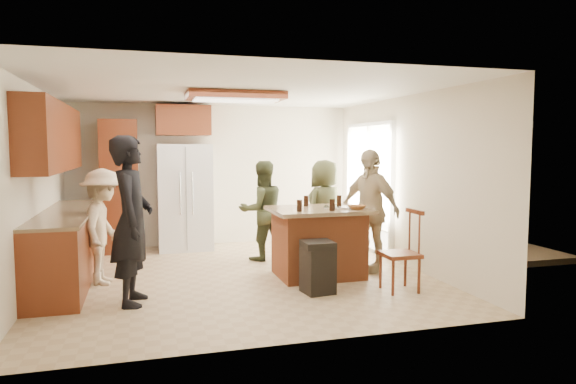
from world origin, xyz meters
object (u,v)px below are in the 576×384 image
object	(u,v)px
person_behind_right	(325,210)
refrigerator	(185,197)
person_front_left	(132,220)
person_counter	(103,227)
trash_bin	(318,267)
person_behind_left	(262,211)
kitchen_island	(318,242)
spindle_chair	(401,254)
person_side_right	(369,210)

from	to	relation	value
person_behind_right	refrigerator	world-z (taller)	refrigerator
person_front_left	person_counter	bearing A→B (deg)	28.31
refrigerator	person_front_left	bearing A→B (deg)	-105.18
trash_bin	person_behind_left	bearing A→B (deg)	96.50
person_behind_right	person_counter	bearing A→B (deg)	-21.37
person_counter	kitchen_island	distance (m)	2.81
person_behind_left	kitchen_island	size ratio (longest dim) A/B	1.20
trash_bin	spindle_chair	xyz separation A→B (m)	(1.01, -0.19, 0.13)
person_behind_right	refrigerator	distance (m)	2.49
person_behind_right	person_counter	size ratio (longest dim) A/B	1.05
person_behind_right	trash_bin	bearing A→B (deg)	36.06
person_side_right	person_counter	bearing A→B (deg)	-119.37
person_side_right	spindle_chair	xyz separation A→B (m)	(-0.08, -1.09, -0.41)
person_behind_right	trash_bin	distance (m)	1.92
trash_bin	person_counter	bearing A→B (deg)	155.31
person_behind_left	refrigerator	xyz separation A→B (m)	(-1.09, 1.18, 0.13)
person_front_left	person_side_right	bearing A→B (deg)	-69.75
person_behind_right	person_side_right	distance (m)	0.90
refrigerator	trash_bin	distance (m)	3.47
person_front_left	kitchen_island	size ratio (longest dim) A/B	1.47
spindle_chair	person_side_right	bearing A→B (deg)	86.07
person_behind_right	trash_bin	xyz separation A→B (m)	(-0.71, -1.72, -0.46)
refrigerator	kitchen_island	world-z (taller)	refrigerator
person_side_right	kitchen_island	bearing A→B (deg)	-105.80
person_behind_left	refrigerator	size ratio (longest dim) A/B	0.86
person_counter	person_behind_right	bearing A→B (deg)	-71.19
refrigerator	trash_bin	size ratio (longest dim) A/B	2.86
person_counter	kitchen_island	bearing A→B (deg)	-89.15
person_side_right	trash_bin	distance (m)	1.51
person_behind_right	person_side_right	bearing A→B (deg)	82.97
person_counter	refrigerator	distance (m)	2.34
person_front_left	person_behind_right	bearing A→B (deg)	-53.96
person_behind_left	person_side_right	xyz separation A→B (m)	(1.31, -1.08, 0.09)
refrigerator	kitchen_island	xyz separation A→B (m)	(1.59, -2.39, -0.43)
person_behind_left	refrigerator	bearing A→B (deg)	-57.55
kitchen_island	spindle_chair	world-z (taller)	spindle_chair
person_front_left	refrigerator	size ratio (longest dim) A/B	1.04
person_behind_left	person_side_right	size ratio (longest dim) A/B	0.89
person_front_left	spindle_chair	world-z (taller)	person_front_left
person_counter	spindle_chair	distance (m)	3.76
refrigerator	trash_bin	bearing A→B (deg)	-67.38
person_counter	person_front_left	bearing A→B (deg)	-150.37
refrigerator	person_behind_left	bearing A→B (deg)	-47.20
person_counter	spindle_chair	size ratio (longest dim) A/B	1.49
person_side_right	trash_bin	world-z (taller)	person_side_right
person_side_right	spindle_chair	world-z (taller)	person_side_right
person_behind_left	spindle_chair	world-z (taller)	person_behind_left
refrigerator	spindle_chair	bearing A→B (deg)	-55.24
person_behind_left	kitchen_island	bearing A→B (deg)	102.06
person_behind_left	spindle_chair	distance (m)	2.52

